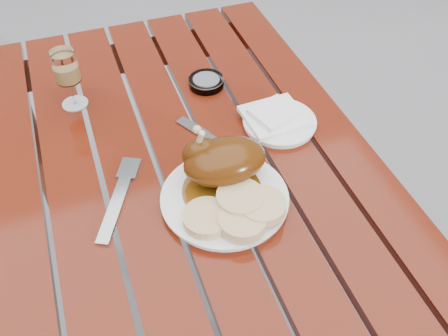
% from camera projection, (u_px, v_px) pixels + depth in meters
% --- Properties ---
extents(ground, '(60.00, 60.00, 0.00)m').
position_uv_depth(ground, '(197.00, 325.00, 1.60)').
color(ground, slate).
rests_on(ground, ground).
extents(table, '(0.80, 1.20, 0.75)m').
position_uv_depth(table, '(191.00, 259.00, 1.33)').
color(table, '#661E0C').
rests_on(table, ground).
extents(dinner_plate, '(0.33, 0.33, 0.02)m').
position_uv_depth(dinner_plate, '(225.00, 199.00, 0.98)').
color(dinner_plate, white).
rests_on(dinner_plate, table).
extents(roast_duck, '(0.18, 0.17, 0.12)m').
position_uv_depth(roast_duck, '(221.00, 162.00, 0.97)').
color(roast_duck, '#60360B').
rests_on(roast_duck, dinner_plate).
extents(bread_dumplings, '(0.20, 0.14, 0.03)m').
position_uv_depth(bread_dumplings, '(238.00, 210.00, 0.92)').
color(bread_dumplings, '#DDB886').
rests_on(bread_dumplings, dinner_plate).
extents(wine_glass, '(0.07, 0.07, 0.14)m').
position_uv_depth(wine_glass, '(69.00, 79.00, 1.14)').
color(wine_glass, tan).
rests_on(wine_glass, table).
extents(side_plate, '(0.18, 0.18, 0.01)m').
position_uv_depth(side_plate, '(279.00, 122.00, 1.14)').
color(side_plate, white).
rests_on(side_plate, table).
extents(napkin, '(0.14, 0.13, 0.01)m').
position_uv_depth(napkin, '(274.00, 117.00, 1.13)').
color(napkin, white).
rests_on(napkin, side_plate).
extents(ashtray, '(0.10, 0.10, 0.02)m').
position_uv_depth(ashtray, '(206.00, 82.00, 1.24)').
color(ashtray, '#B2B7BC').
rests_on(ashtray, table).
extents(fork, '(0.11, 0.20, 0.01)m').
position_uv_depth(fork, '(117.00, 202.00, 0.98)').
color(fork, gray).
rests_on(fork, table).
extents(knife, '(0.11, 0.17, 0.01)m').
position_uv_depth(knife, '(221.00, 144.00, 1.09)').
color(knife, gray).
rests_on(knife, table).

